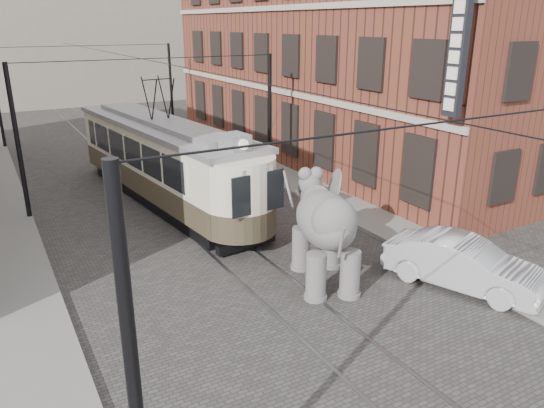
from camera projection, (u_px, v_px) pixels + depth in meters
ground at (223, 245)px, 18.15m from camera, size 120.00×120.00×0.00m
tram_rails at (223, 244)px, 18.15m from camera, size 1.54×80.00×0.02m
sidewalk_right at (360, 213)px, 20.91m from camera, size 2.00×60.00×0.15m
sidewalk_left at (19, 287)px, 15.12m from camera, size 2.00×60.00×0.15m
brick_building at (335, 48)px, 28.68m from camera, size 8.00×26.00×12.00m
distant_block at (44, 26)px, 48.75m from camera, size 28.00×10.00×14.00m
catenary at (166, 135)px, 21.19m from camera, size 11.00×30.20×6.00m
tram at (162, 142)px, 21.78m from camera, size 4.14×13.36×5.21m
elephant at (325, 234)px, 15.10m from camera, size 4.29×5.62×3.05m
parked_car at (463, 264)px, 15.05m from camera, size 3.16×4.74×1.48m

